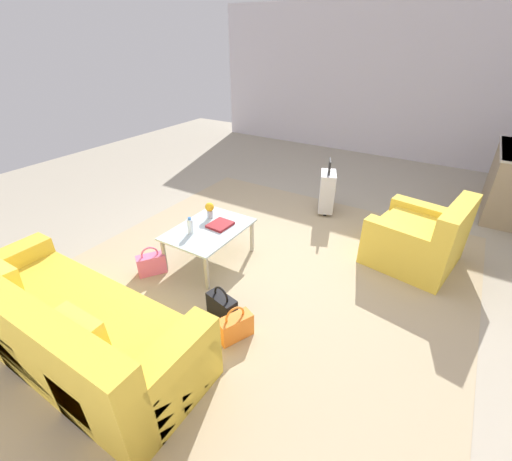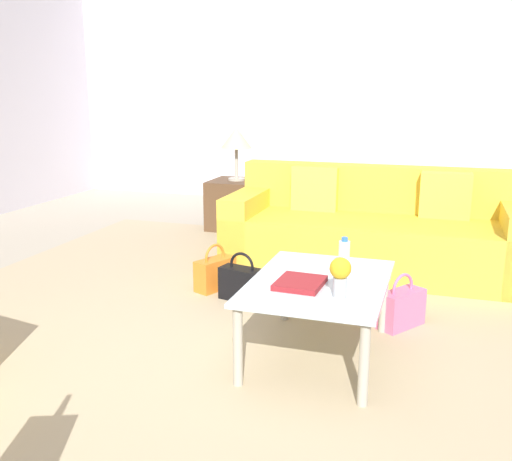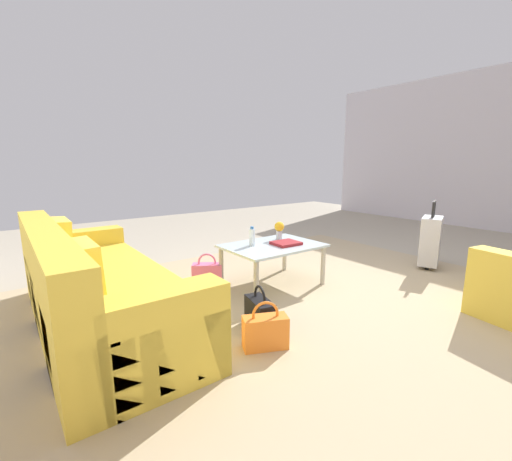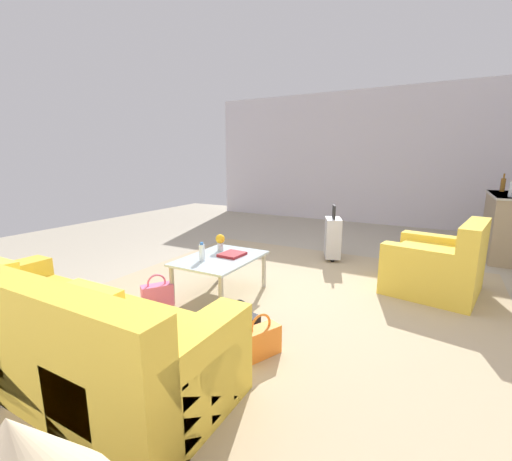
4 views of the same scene
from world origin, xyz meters
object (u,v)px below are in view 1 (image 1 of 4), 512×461
Objects in this scene: couch at (65,332)px; flower_vase at (210,209)px; water_bottle at (190,226)px; handbag_black at (222,306)px; coffee_table_book at (220,225)px; handbag_pink at (151,264)px; handbag_orange at (235,327)px; coffee_table at (209,232)px; armchair at (421,242)px; suitcase_silver at (327,191)px.

couch is 2.03m from flower_vase.
handbag_black is at bearing 57.60° from water_bottle.
water_bottle is 0.74× the size of coffee_table_book.
handbag_pink is 1.42m from handbag_orange.
flower_vase is 0.95m from handbag_pink.
coffee_table_book is at bearing 150.64° from water_bottle.
flower_vase is (-0.10, -0.23, 0.11)m from coffee_table_book.
couch is at bearing -3.19° from coffee_table.
armchair is at bearing 143.73° from handbag_black.
handbag_orange is at bearing 5.47° from suitcase_silver.
handbag_orange is (0.99, 0.89, -0.34)m from coffee_table_book.
flower_vase is 1.98m from suitcase_silver.
coffee_table is 2.82× the size of handbag_orange.
flower_vase reaches higher than handbag_pink.
handbag_black and handbag_pink have the same top height.
handbag_pink is at bearing -54.33° from armchair.
flower_vase is 0.57× the size of handbag_orange.
armchair is at bearing 64.16° from suitcase_silver.
coffee_table_book is 1.34× the size of flower_vase.
suitcase_silver is at bearing -115.84° from armchair.
armchair is 1.64m from suitcase_silver.
water_bottle is at bearing -56.78° from armchair.
flower_vase is 0.24× the size of suitcase_silver.
flower_vase is (1.07, -2.32, 0.28)m from armchair.
couch reaches higher than coffee_table_book.
armchair is 4.10× the size of coffee_table_book.
couch is 1.93m from coffee_table_book.
armchair is at bearing 121.97° from coffee_table_book.
handbag_pink is at bearing -32.99° from coffee_table_book.
suitcase_silver is 2.37× the size of handbag_orange.
coffee_table is 0.27m from water_bottle.
armchair is at bearing 114.70° from flower_vase.
armchair reaches higher than handbag_orange.
handbag_pink is at bearing -165.41° from couch.
suitcase_silver is at bearing -179.90° from handbag_black.
armchair is 2.40m from coffee_table_book.
coffee_table is 2.82× the size of handbag_pink.
suitcase_silver is at bearing 160.02° from water_bottle.
suitcase_silver reaches higher than handbag_pink.
handbag_black is at bearing 42.56° from flower_vase.
handbag_orange is at bearing 48.33° from coffee_table.
handbag_orange is at bearing 130.74° from couch.
handbag_black is 0.31m from handbag_orange.
water_bottle is 0.57× the size of handbag_orange.
coffee_table_book is (-0.12, 0.08, 0.07)m from coffee_table.
flower_vase is 0.57× the size of handbag_pink.
handbag_pink is at bearing -36.21° from coffee_table.
handbag_orange is at bearing -29.03° from armchair.
suitcase_silver reaches higher than coffee_table.
flower_vase is at bearing 161.27° from handbag_pink.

